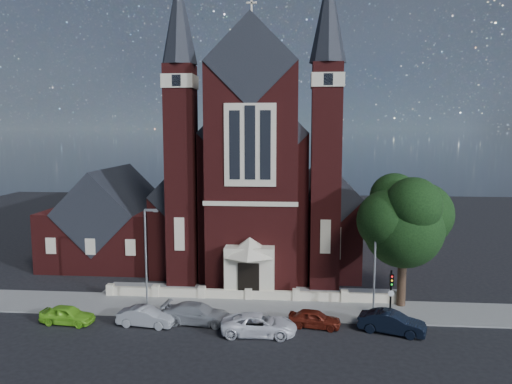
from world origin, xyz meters
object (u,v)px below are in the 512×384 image
car_lime_van (67,315)px  car_navy (392,323)px  church (263,183)px  traffic_signal (391,289)px  street_tree (406,223)px  street_lamp_left (147,252)px  car_white_suv (259,325)px  car_silver_a (146,317)px  car_dark_red (314,319)px  parish_hall (113,224)px  street_lamp_right (376,257)px  car_silver_b (198,314)px

car_lime_van → car_navy: size_ratio=0.86×
church → traffic_signal: (11.00, -20.52, -5.60)m
traffic_signal → church: bearing=118.2°
street_tree → street_lamp_left: street_tree is taller
car_white_suv → car_silver_a: bearing=83.3°
car_white_suv → car_navy: size_ratio=1.14×
church → car_silver_a: bearing=-107.0°
traffic_signal → car_dark_red: bearing=-166.8°
car_white_suv → car_dark_red: car_white_suv is taller
car_navy → parish_hall: bearing=75.4°
street_tree → car_white_suv: bearing=-150.7°
street_lamp_left → parish_hall: bearing=120.0°
car_silver_a → car_dark_red: car_silver_a is taller
car_lime_van → car_dark_red: 18.25m
parish_hall → traffic_signal: parish_hall is taller
street_lamp_right → car_silver_a: (-17.02, -3.67, -3.90)m
church → parish_hall: bearing=-162.8°
street_lamp_right → car_dark_red: (-4.74, -2.90, -3.95)m
car_lime_van → car_silver_a: bearing=-83.1°
traffic_signal → car_navy: traffic_signal is taller
street_tree → car_silver_a: bearing=-164.6°
traffic_signal → street_lamp_right: bearing=120.0°
street_lamp_left → car_navy: bearing=-10.6°
car_silver_b → parish_hall: bearing=42.9°
car_lime_van → street_tree: bearing=-72.0°
street_tree → car_dark_red: (-7.25, -4.60, -6.31)m
street_lamp_right → car_dark_red: street_lamp_right is taller
traffic_signal → car_silver_b: (-14.28, -1.31, -1.83)m
car_navy → street_tree: bearing=-0.8°
car_white_suv → car_silver_b: bearing=69.8°
car_silver_b → car_navy: size_ratio=1.11×
parish_hall → car_silver_a: size_ratio=2.88×
street_lamp_left → car_dark_red: (13.26, -2.90, -3.95)m
parish_hall → car_dark_red: size_ratio=3.21×
traffic_signal → car_silver_a: traffic_signal is taller
street_lamp_left → car_silver_b: (4.63, -2.89, -3.85)m
car_navy → car_dark_red: bearing=102.3°
car_white_suv → traffic_signal: bearing=-73.2°
street_lamp_left → car_lime_van: size_ratio=2.01×
car_lime_van → street_lamp_left: bearing=-46.9°
street_lamp_right → car_white_suv: (-8.66, -4.56, -3.86)m
church → street_tree: (12.60, -17.23, -1.23)m
church → car_white_suv: size_ratio=6.58×
car_silver_a → car_lime_van: bearing=97.2°
traffic_signal → car_lime_van: bearing=-174.7°
car_silver_a → car_navy: 17.71m
street_tree → car_dark_red: bearing=-147.6°
church → parish_hall: 17.26m
street_lamp_left → car_silver_b: 6.68m
street_tree → car_lime_van: street_tree is taller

